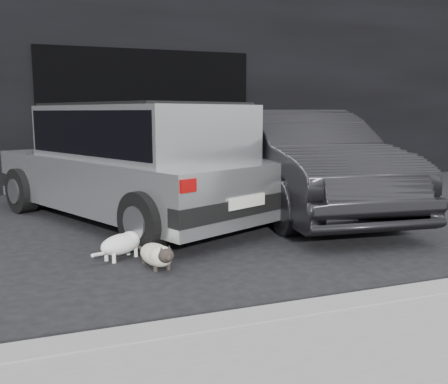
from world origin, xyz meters
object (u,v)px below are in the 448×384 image
object	(u,v)px
silver_hatchback	(137,157)
cat_white	(124,243)
cat_siamese	(158,255)
second_car	(299,161)

from	to	relation	value
silver_hatchback	cat_white	size ratio (longest dim) A/B	7.65
silver_hatchback	cat_siamese	xyz separation A→B (m)	(-0.24, -2.22, -0.73)
silver_hatchback	second_car	world-z (taller)	silver_hatchback
cat_white	second_car	bearing A→B (deg)	87.46
cat_siamese	cat_white	distance (m)	0.49
cat_siamese	cat_white	bearing A→B (deg)	-67.26
second_car	cat_white	distance (m)	3.20
silver_hatchback	second_car	xyz separation A→B (m)	(2.30, -0.32, -0.11)
silver_hatchback	cat_siamese	distance (m)	2.35
second_car	cat_siamese	distance (m)	3.23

